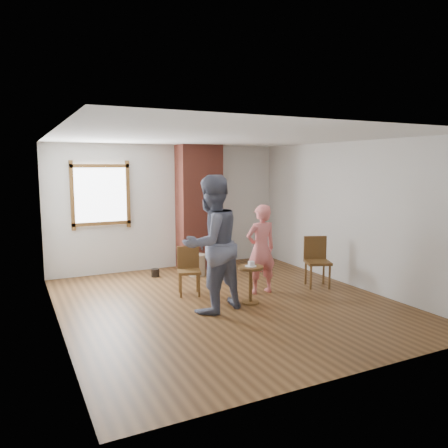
{
  "coord_description": "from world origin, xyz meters",
  "views": [
    {
      "loc": [
        -3.03,
        -6.01,
        2.17
      ],
      "look_at": [
        0.35,
        0.8,
        1.15
      ],
      "focal_mm": 35.0,
      "sensor_mm": 36.0,
      "label": 1
    }
  ],
  "objects_px": {
    "person_pink": "(261,249)",
    "dining_chair_right": "(317,258)",
    "side_table": "(251,278)",
    "man": "(211,244)",
    "stoneware_crock": "(197,265)",
    "dining_chair_left": "(189,268)"
  },
  "relations": [
    {
      "from": "person_pink",
      "to": "dining_chair_right",
      "type": "bearing_deg",
      "value": 177.48
    },
    {
      "from": "side_table",
      "to": "man",
      "type": "height_order",
      "value": "man"
    },
    {
      "from": "stoneware_crock",
      "to": "side_table",
      "type": "relative_size",
      "value": 0.71
    },
    {
      "from": "person_pink",
      "to": "stoneware_crock",
      "type": "bearing_deg",
      "value": -71.46
    },
    {
      "from": "dining_chair_right",
      "to": "man",
      "type": "height_order",
      "value": "man"
    },
    {
      "from": "stoneware_crock",
      "to": "side_table",
      "type": "bearing_deg",
      "value": -87.92
    },
    {
      "from": "dining_chair_left",
      "to": "stoneware_crock",
      "type": "bearing_deg",
      "value": 77.55
    },
    {
      "from": "dining_chair_left",
      "to": "man",
      "type": "relative_size",
      "value": 0.39
    },
    {
      "from": "side_table",
      "to": "man",
      "type": "distance_m",
      "value": 0.94
    },
    {
      "from": "dining_chair_right",
      "to": "side_table",
      "type": "height_order",
      "value": "dining_chair_right"
    },
    {
      "from": "dining_chair_left",
      "to": "side_table",
      "type": "height_order",
      "value": "dining_chair_left"
    },
    {
      "from": "stoneware_crock",
      "to": "person_pink",
      "type": "xyz_separation_m",
      "value": [
        0.52,
        -1.58,
        0.55
      ]
    },
    {
      "from": "dining_chair_left",
      "to": "side_table",
      "type": "distance_m",
      "value": 1.15
    },
    {
      "from": "dining_chair_left",
      "to": "dining_chair_right",
      "type": "bearing_deg",
      "value": 3.04
    },
    {
      "from": "dining_chair_right",
      "to": "man",
      "type": "bearing_deg",
      "value": -148.24
    },
    {
      "from": "dining_chair_left",
      "to": "side_table",
      "type": "xyz_separation_m",
      "value": [
        0.68,
        -0.93,
        -0.05
      ]
    },
    {
      "from": "stoneware_crock",
      "to": "side_table",
      "type": "xyz_separation_m",
      "value": [
        0.07,
        -2.0,
        0.19
      ]
    },
    {
      "from": "dining_chair_right",
      "to": "person_pink",
      "type": "bearing_deg",
      "value": -161.46
    },
    {
      "from": "stoneware_crock",
      "to": "man",
      "type": "xyz_separation_m",
      "value": [
        -0.63,
        -2.05,
        0.81
      ]
    },
    {
      "from": "dining_chair_right",
      "to": "man",
      "type": "distance_m",
      "value": 2.38
    },
    {
      "from": "dining_chair_left",
      "to": "person_pink",
      "type": "height_order",
      "value": "person_pink"
    },
    {
      "from": "man",
      "to": "dining_chair_left",
      "type": "bearing_deg",
      "value": -108.43
    }
  ]
}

